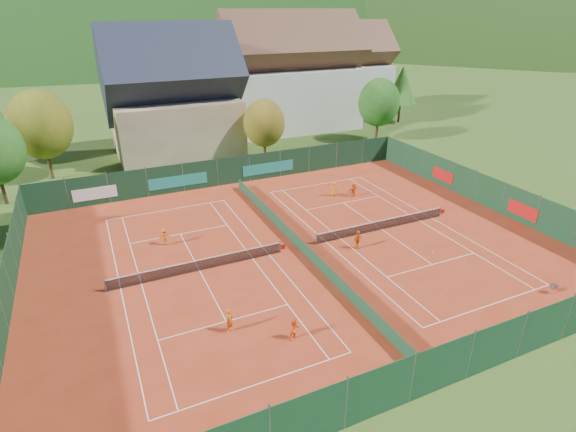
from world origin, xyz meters
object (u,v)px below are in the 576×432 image
Objects in this scene: player_right_near at (357,240)px; ball_hopper at (554,286)px; player_left_mid at (295,329)px; hotel_block_a at (290,80)px; player_left_far at (165,236)px; player_left_near at (229,321)px; player_right_far_a at (334,189)px; hotel_block_b at (342,73)px; player_right_far_b at (353,190)px; chalet at (174,102)px.

ball_hopper is at bearing -69.12° from player_right_near.
player_left_mid is 11.88m from player_right_near.
player_left_far is (-25.49, -30.96, -6.63)m from hotel_block_a.
player_left_near is 3.87m from player_left_mid.
player_left_near is at bearing 52.01° from player_right_far_a.
player_right_far_a is (16.11, 15.76, -0.06)m from player_left_near.
hotel_block_a is 1.25× the size of hotel_block_b.
player_right_near reaches higher than player_right_far_b.
hotel_block_a reaches higher than player_left_mid.
player_left_mid reaches higher than ball_hopper.
hotel_block_b is at bearing 50.85° from player_left_mid.
player_right_near is at bearing -77.27° from chalet.
player_left_mid is at bearing -123.08° from hotel_block_b.
chalet is 33.27m from player_right_near.
chalet reaches higher than player_left_mid.
player_left_far reaches higher than player_left_mid.
player_left_mid is at bearing 121.68° from player_left_far.
player_right_far_b is (14.64, 17.03, 0.01)m from player_left_mid.
chalet is 0.94× the size of hotel_block_b.
hotel_block_a reaches higher than hotel_block_b.
player_left_far is at bearing 101.39° from player_left_mid.
hotel_block_b is 12.39× the size of player_left_mid.
player_left_far is 1.03× the size of player_right_far_a.
player_right_far_b is at bearing -118.99° from hotel_block_b.
hotel_block_a reaches higher than player_right_near.
player_right_far_b is (17.82, 14.83, -0.08)m from player_left_near.
hotel_block_b is 21.60× the size of ball_hopper.
player_right_near is (12.29, 5.42, 0.00)m from player_left_near.
player_right_near reaches higher than player_right_far_a.
player_left_far is at bearing 18.49° from player_right_far_a.
chalet is at bearing -55.29° from player_right_far_a.
hotel_block_a is 50.04m from player_left_near.
hotel_block_b is 11.09× the size of player_left_near.
hotel_block_a is at bearing 54.94° from player_right_near.
ball_hopper is at bearing 86.10° from player_right_far_b.
player_right_far_a is at bearing 51.90° from player_right_near.
player_right_far_a reaches higher than ball_hopper.
player_left_near is at bearing -174.03° from player_right_near.
player_right_near is 11.03m from player_right_far_a.
player_right_near is 1.11× the size of player_right_far_b.
ball_hopper is 17.94m from player_left_mid.
chalet is at bearing 84.91° from player_right_near.
ball_hopper is 21.51m from player_left_near.
ball_hopper is 20.33m from player_right_far_b.
chalet is 26.56m from player_right_far_b.
player_right_near is (9.11, 7.62, 0.08)m from player_left_mid.
hotel_block_b is at bearing 29.64° from player_left_near.
hotel_block_b is 11.56× the size of player_left_far.
player_left_far is (-22.26, 17.67, 0.19)m from ball_hopper.
player_right_far_b is (1.71, -0.93, -0.02)m from player_right_far_a.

